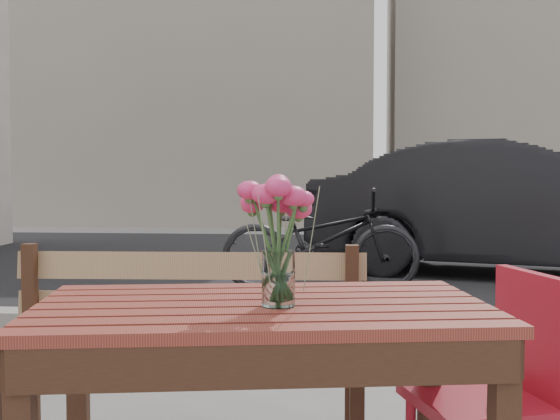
% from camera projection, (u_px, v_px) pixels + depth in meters
% --- Properties ---
extents(street, '(30.00, 8.12, 0.12)m').
position_uv_depth(street, '(304.00, 283.00, 7.12)').
color(street, black).
rests_on(street, ground).
extents(backdrop_buildings, '(15.50, 4.00, 8.00)m').
position_uv_depth(backdrop_buildings, '(334.00, 67.00, 16.20)').
color(backdrop_buildings, gray).
rests_on(backdrop_buildings, ground).
extents(main_table, '(1.37, 0.94, 0.78)m').
position_uv_depth(main_table, '(262.00, 348.00, 1.98)').
color(main_table, maroon).
rests_on(main_table, ground).
extents(main_bench, '(1.44, 0.49, 0.88)m').
position_uv_depth(main_bench, '(186.00, 330.00, 2.73)').
color(main_bench, '#9E6F51').
rests_on(main_bench, ground).
extents(red_chair, '(0.51, 0.51, 0.82)m').
position_uv_depth(red_chair, '(502.00, 381.00, 2.25)').
color(red_chair, '#A91626').
rests_on(red_chair, ground).
extents(main_vase, '(0.20, 0.20, 0.36)m').
position_uv_depth(main_vase, '(278.00, 225.00, 1.91)').
color(main_vase, white).
rests_on(main_vase, main_table).
extents(parked_car, '(4.81, 2.80, 1.50)m').
position_uv_depth(parked_car, '(519.00, 209.00, 7.83)').
color(parked_car, black).
rests_on(parked_car, ground).
extents(bicycle, '(1.92, 0.68, 1.01)m').
position_uv_depth(bicycle, '(320.00, 239.00, 6.80)').
color(bicycle, black).
rests_on(bicycle, ground).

